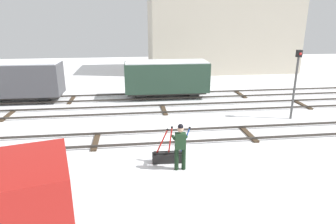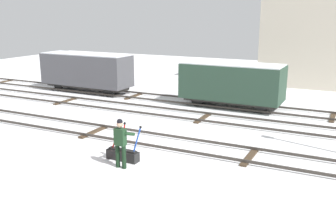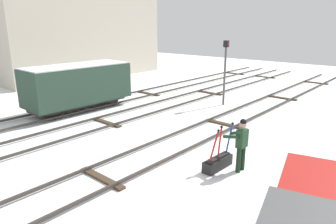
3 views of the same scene
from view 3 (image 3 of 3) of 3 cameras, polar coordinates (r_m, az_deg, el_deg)
name	(u,v)px [view 3 (image 3 of 3)]	position (r m, az deg, el deg)	size (l,w,h in m)	color
ground_plane	(176,146)	(11.88, 1.46, -6.39)	(60.00, 60.00, 0.00)	white
track_main_line	(176,143)	(11.84, 1.46, -5.92)	(44.00, 1.94, 0.18)	#38332D
track_siding_near	(106,121)	(14.80, -11.45, -1.69)	(44.00, 1.94, 0.18)	#38332D
track_siding_far	(72,110)	(17.21, -17.61, 0.38)	(44.00, 1.94, 0.18)	#38332D
switch_lever_frame	(218,161)	(10.17, 9.33, -9.11)	(1.46, 0.41, 1.45)	black
rail_worker	(241,142)	(9.87, 13.52, -5.48)	(0.55, 0.68, 1.75)	black
signal_post	(225,66)	(17.75, 10.66, 8.45)	(0.24, 0.32, 3.70)	#4C4C4C
apartment_building	(75,28)	(29.64, -16.95, 14.74)	(14.80, 6.79, 8.42)	beige
freight_car_far_end	(78,85)	(17.19, -16.48, 4.96)	(5.61, 2.28, 2.49)	#2D2B28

